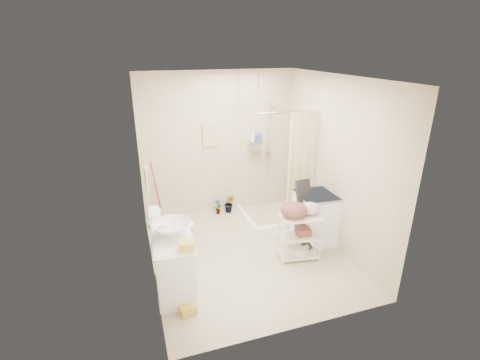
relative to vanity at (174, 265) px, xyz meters
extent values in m
plane|color=beige|center=(1.16, 0.51, -0.38)|extent=(3.20, 3.20, 0.00)
cube|color=silver|center=(1.16, 0.51, 2.22)|extent=(2.80, 3.20, 0.04)
cube|color=beige|center=(1.16, 2.11, 0.92)|extent=(2.80, 0.04, 2.60)
cube|color=beige|center=(1.16, -1.09, 0.92)|extent=(2.80, 0.04, 2.60)
cube|color=beige|center=(-0.24, 0.51, 0.92)|extent=(0.04, 3.20, 2.60)
cube|color=beige|center=(2.56, 0.51, 0.92)|extent=(0.04, 3.20, 2.60)
cube|color=white|center=(0.00, 0.00, 0.00)|extent=(0.54, 0.90, 0.77)
imported|color=white|center=(0.02, 0.10, 0.47)|extent=(0.61, 0.61, 0.16)
cube|color=yellow|center=(0.13, -0.31, 0.43)|extent=(0.21, 0.18, 0.10)
cube|color=gold|center=(0.07, -0.47, -0.31)|extent=(0.30, 0.26, 0.14)
imported|color=white|center=(0.12, 1.02, -0.04)|extent=(0.69, 0.42, 0.69)
imported|color=brown|center=(1.08, 1.95, -0.23)|extent=(0.19, 0.17, 0.30)
imported|color=#964B24|center=(1.31, 1.95, -0.20)|extent=(0.25, 0.23, 0.37)
cube|color=#C9BA8B|center=(1.01, 2.09, 1.12)|extent=(0.28, 0.03, 0.42)
imported|color=silver|center=(1.79, 2.05, 1.05)|extent=(0.10, 0.10, 0.24)
imported|color=#3847A7|center=(1.90, 2.02, 1.03)|extent=(0.10, 0.10, 0.18)
cube|color=white|center=(2.30, 0.52, 0.03)|extent=(0.60, 0.62, 0.83)
camera|label=1|loc=(-0.37, -3.78, 2.59)|focal=26.00mm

